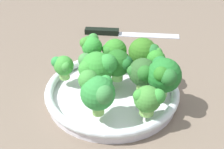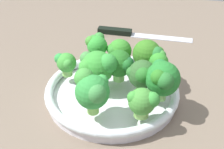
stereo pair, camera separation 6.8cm
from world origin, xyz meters
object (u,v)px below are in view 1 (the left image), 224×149
at_px(broccoli_floret_10, 156,60).
at_px(broccoli_floret_8, 164,75).
at_px(broccoli_floret_3, 118,64).
at_px(knife, 119,33).
at_px(broccoli_floret_6, 63,66).
at_px(broccoli_floret_7, 97,68).
at_px(broccoli_floret_1, 98,91).
at_px(broccoli_floret_5, 145,52).
at_px(broccoli_floret_0, 143,73).
at_px(broccoli_floret_9, 114,51).
at_px(bowl, 112,93).
at_px(broccoli_floret_2, 149,99).
at_px(broccoli_floret_4, 91,47).

bearing_deg(broccoli_floret_10, broccoli_floret_8, 9.56).
relative_size(broccoli_floret_3, knife, 0.26).
relative_size(broccoli_floret_6, broccoli_floret_8, 0.64).
bearing_deg(broccoli_floret_10, broccoli_floret_7, -67.85).
relative_size(broccoli_floret_1, broccoli_floret_5, 1.16).
relative_size(broccoli_floret_3, broccoli_floret_8, 0.85).
distance_m(broccoli_floret_0, broccoli_floret_9, 0.12).
height_order(broccoli_floret_0, broccoli_floret_3, same).
xyz_separation_m(broccoli_floret_6, broccoli_floret_7, (0.02, 0.07, 0.01)).
bearing_deg(broccoli_floret_7, bowl, 80.80).
height_order(broccoli_floret_2, broccoli_floret_3, broccoli_floret_3).
bearing_deg(bowl, broccoli_floret_3, 159.39).
bearing_deg(broccoli_floret_4, broccoli_floret_3, 44.73).
height_order(broccoli_floret_1, broccoli_floret_3, broccoli_floret_1).
bearing_deg(broccoli_floret_2, broccoli_floret_8, 153.62).
relative_size(bowl, broccoli_floret_6, 5.34).
xyz_separation_m(bowl, broccoli_floret_1, (0.09, -0.02, 0.06)).
height_order(broccoli_floret_2, broccoli_floret_7, broccoli_floret_7).
relative_size(broccoli_floret_0, broccoli_floret_6, 1.33).
distance_m(broccoli_floret_1, broccoli_floret_8, 0.13).
bearing_deg(broccoli_floret_2, broccoli_floret_9, -155.37).
bearing_deg(knife, broccoli_floret_3, 3.64).
distance_m(broccoli_floret_6, knife, 0.30).
relative_size(broccoli_floret_6, knife, 0.20).
height_order(broccoli_floret_0, broccoli_floret_7, broccoli_floret_7).
relative_size(broccoli_floret_1, broccoli_floret_9, 1.36).
height_order(broccoli_floret_0, broccoli_floret_6, broccoli_floret_0).
xyz_separation_m(broccoli_floret_1, broccoli_floret_7, (-0.09, -0.01, -0.01)).
bearing_deg(broccoli_floret_6, broccoli_floret_3, 91.64).
bearing_deg(broccoli_floret_6, broccoli_floret_1, 38.79).
bearing_deg(broccoli_floret_0, broccoli_floret_3, -121.42).
distance_m(broccoli_floret_3, broccoli_floret_4, 0.09).
bearing_deg(broccoli_floret_1, knife, 178.47).
distance_m(broccoli_floret_10, knife, 0.27).
xyz_separation_m(broccoli_floret_0, broccoli_floret_9, (-0.10, -0.07, -0.01)).
xyz_separation_m(bowl, broccoli_floret_2, (0.08, 0.07, 0.05)).
relative_size(broccoli_floret_7, broccoli_floret_8, 1.00).
xyz_separation_m(broccoli_floret_2, broccoli_floret_3, (-0.10, -0.06, 0.01)).
bearing_deg(broccoli_floret_9, knife, -179.02).
bearing_deg(broccoli_floret_2, broccoli_floret_0, -170.49).
relative_size(bowl, broccoli_floret_9, 4.59).
bearing_deg(broccoli_floret_5, broccoli_floret_7, -52.59).
relative_size(bowl, broccoli_floret_7, 3.42).
relative_size(broccoli_floret_4, broccoli_floret_5, 0.94).
relative_size(bowl, broccoli_floret_4, 4.16).
xyz_separation_m(broccoli_floret_6, broccoli_floret_9, (-0.07, 0.10, 0.00)).
xyz_separation_m(broccoli_floret_2, broccoli_floret_5, (-0.16, -0.01, 0.01)).
relative_size(broccoli_floret_3, broccoli_floret_4, 1.03).
bearing_deg(broccoli_floret_0, broccoli_floret_2, 9.51).
bearing_deg(broccoli_floret_9, broccoli_floret_6, -55.91).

